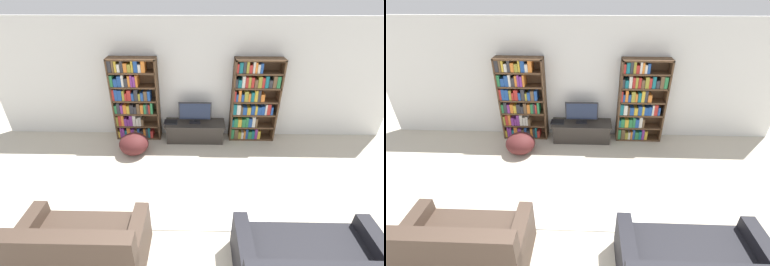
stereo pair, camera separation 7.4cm
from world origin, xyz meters
The scene contains 9 objects.
wall_back centered at (0.00, 4.23, 1.30)m, with size 8.80×0.06×2.60m.
bookshelf_left centered at (-1.28, 4.05, 0.92)m, with size 1.01×0.30×1.84m.
bookshelf_right centered at (1.31, 4.05, 0.92)m, with size 1.01×0.30×1.84m.
tv_stand centered at (0.06, 3.93, 0.22)m, with size 1.33×0.49×0.43m.
television centered at (0.06, 3.94, 0.69)m, with size 0.72×0.16×0.48m.
laptop centered at (-0.48, 3.93, 0.45)m, with size 0.30×0.21×0.03m.
area_rug centered at (0.21, 2.12, 0.01)m, with size 1.91×1.48×0.02m.
couch_left_sectional centered at (-1.29, 0.83, 0.31)m, with size 1.54×0.87×0.95m.
beanbag_ottoman centered at (-1.21, 3.37, 0.22)m, with size 0.61×0.61×0.44m, color #4C1E1E.
Camera 2 is at (0.18, -1.12, 3.15)m, focal length 24.00 mm.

